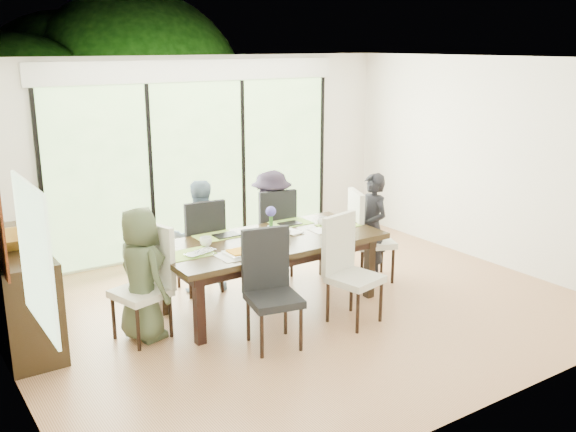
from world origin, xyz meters
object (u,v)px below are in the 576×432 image
vase (271,231)px  cup_b (286,235)px  table_top (270,241)px  chair_far_left (199,244)px  chair_right_end (373,235)px  chair_near_right (355,271)px  chair_far_right (271,231)px  person_right_end (372,227)px  person_far_right (272,224)px  cup_c (323,221)px  person_far_left (199,236)px  bowl (12,240)px  laptop (204,254)px  sideboard (17,292)px  chair_left_end (140,284)px  chair_near_left (274,291)px  person_left_end (141,274)px  cup_a (206,242)px

vase → cup_b: 0.18m
cup_b → table_top: bearing=146.3°
chair_far_left → cup_b: size_ratio=11.00×
chair_right_end → vase: (-1.45, 0.05, 0.27)m
chair_near_right → cup_b: 0.88m
chair_far_right → person_right_end: (0.93, -0.85, 0.10)m
person_far_right → cup_c: 0.79m
person_far_left → vase: bearing=131.1°
person_far_left → bowl: (-2.06, -0.25, 0.38)m
person_right_end → person_far_left: (-1.93, 0.83, 0.00)m
laptop → sideboard: sideboard is taller
chair_left_end → cup_c: chair_left_end is taller
chair_near_right → bowl: 3.38m
chair_near_left → chair_near_right: 1.00m
sideboard → person_right_end: bearing=-9.6°
chair_far_right → chair_near_right: bearing=98.6°
chair_right_end → person_far_right: (-0.95, 0.83, 0.10)m
chair_far_right → person_far_right: bearing=100.2°
chair_far_right → cup_b: bearing=77.4°
chair_far_right → sideboard: size_ratio=0.65×
person_far_right → bowl: bearing=-10.1°
table_top → chair_far_left: bearing=117.9°
person_left_end → cup_a: bearing=-91.4°
chair_far_right → chair_near_left: 2.02m
chair_far_left → cup_a: 0.79m
cup_b → bowl: size_ratio=0.20×
person_right_end → vase: size_ratio=10.75×
vase → bowl: 2.63m
person_far_left → chair_far_right: bearing=-170.4°
chair_near_left → chair_far_left: bearing=100.0°
chair_right_end → cup_c: chair_right_end is taller
chair_far_right → vase: bearing=68.2°
chair_far_left → bowl: 2.14m
person_left_end → chair_near_right: bearing=-126.0°
chair_far_right → chair_near_left: same height
chair_left_end → chair_far_right: same height
vase → laptop: vase is taller
person_far_left → cup_c: 1.46m
person_left_end → cup_a: size_ratio=10.40×
person_right_end → bowl: 4.05m
chair_left_end → bowl: 1.26m
person_right_end → person_far_left: size_ratio=1.00×
chair_near_left → cup_b: chair_near_left is taller
chair_right_end → chair_near_right: same height
sideboard → table_top: bearing=-15.1°
table_top → person_right_end: bearing=0.0°
chair_near_right → sideboard: size_ratio=0.65×
person_far_left → bowl: size_ratio=2.58×
chair_left_end → chair_right_end: size_ratio=1.00×
chair_right_end → laptop: chair_right_end is taller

